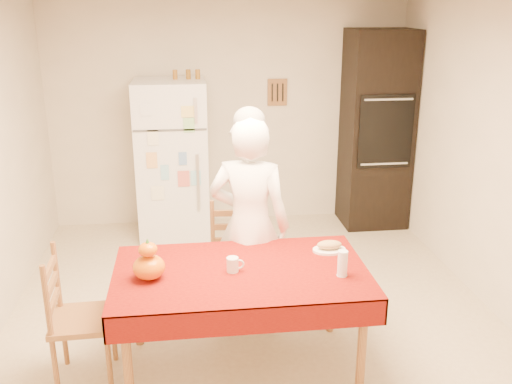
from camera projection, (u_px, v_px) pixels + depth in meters
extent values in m
plane|color=tan|center=(253.00, 315.00, 4.73)|extent=(4.50, 4.50, 0.00)
cube|color=beige|center=(229.00, 115.00, 6.46)|extent=(4.00, 0.02, 2.50)
cube|color=beige|center=(321.00, 331.00, 2.22)|extent=(4.00, 0.02, 2.50)
cube|color=beige|center=(500.00, 162.00, 4.57)|extent=(0.02, 4.50, 2.50)
cube|color=brown|center=(277.00, 92.00, 6.43)|extent=(0.22, 0.02, 0.30)
cube|color=white|center=(172.00, 160.00, 6.16)|extent=(0.75, 0.70, 1.70)
cube|color=silver|center=(196.00, 110.00, 5.65)|extent=(0.03, 0.03, 0.25)
cube|color=silver|center=(198.00, 182.00, 5.89)|extent=(0.03, 0.03, 0.60)
cube|color=black|center=(376.00, 130.00, 6.39)|extent=(0.70, 0.60, 2.20)
cube|color=black|center=(386.00, 132.00, 6.09)|extent=(0.59, 0.02, 0.80)
cylinder|color=brown|center=(128.00, 365.00, 3.49)|extent=(0.06, 0.06, 0.71)
cylinder|color=brown|center=(137.00, 302.00, 4.22)|extent=(0.06, 0.06, 0.71)
cylinder|color=brown|center=(362.00, 348.00, 3.67)|extent=(0.06, 0.06, 0.71)
cylinder|color=brown|center=(332.00, 290.00, 4.40)|extent=(0.06, 0.06, 0.71)
cube|color=brown|center=(241.00, 275.00, 3.83)|extent=(1.60, 0.90, 0.04)
cube|color=#500406|center=(241.00, 271.00, 3.82)|extent=(1.70, 1.00, 0.01)
cylinder|color=brown|center=(213.00, 303.00, 4.50)|extent=(0.04, 0.04, 0.43)
cylinder|color=brown|center=(214.00, 282.00, 4.82)|extent=(0.04, 0.04, 0.43)
cylinder|color=brown|center=(258.00, 302.00, 4.51)|extent=(0.04, 0.04, 0.43)
cylinder|color=brown|center=(256.00, 282.00, 4.83)|extent=(0.04, 0.04, 0.43)
cube|color=brown|center=(235.00, 266.00, 4.59)|extent=(0.45, 0.43, 0.04)
cube|color=brown|center=(234.00, 229.00, 4.67)|extent=(0.36, 0.06, 0.50)
cylinder|color=brown|center=(109.00, 363.00, 3.74)|extent=(0.04, 0.04, 0.43)
cylinder|color=brown|center=(55.00, 368.00, 3.69)|extent=(0.04, 0.04, 0.43)
cylinder|color=brown|center=(113.00, 333.00, 4.08)|extent=(0.04, 0.04, 0.43)
cylinder|color=brown|center=(64.00, 338.00, 4.03)|extent=(0.04, 0.04, 0.43)
cube|color=brown|center=(83.00, 320.00, 3.81)|extent=(0.41, 0.43, 0.04)
cube|color=brown|center=(52.00, 288.00, 3.71)|extent=(0.04, 0.36, 0.50)
imported|color=white|center=(250.00, 226.00, 4.33)|extent=(0.72, 0.58, 1.71)
cylinder|color=silver|center=(233.00, 265.00, 3.78)|extent=(0.08, 0.08, 0.10)
ellipsoid|color=#DB5305|center=(149.00, 267.00, 3.68)|extent=(0.21, 0.21, 0.16)
ellipsoid|color=#C73204|center=(148.00, 249.00, 3.64)|extent=(0.12, 0.12, 0.09)
cylinder|color=white|center=(343.00, 263.00, 3.71)|extent=(0.07, 0.07, 0.18)
cylinder|color=white|center=(329.00, 250.00, 4.11)|extent=(0.24, 0.24, 0.02)
ellipsoid|color=#997D4B|center=(329.00, 245.00, 4.09)|extent=(0.18, 0.10, 0.06)
cylinder|color=#955B1B|center=(175.00, 75.00, 5.93)|extent=(0.05, 0.05, 0.10)
cylinder|color=brown|center=(188.00, 74.00, 5.94)|extent=(0.05, 0.05, 0.10)
cylinder|color=#93601A|center=(198.00, 74.00, 5.95)|extent=(0.05, 0.05, 0.10)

